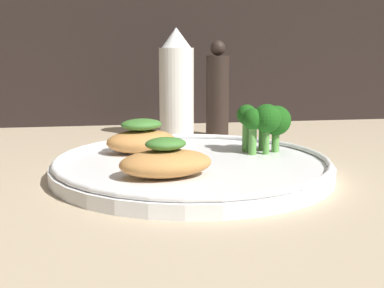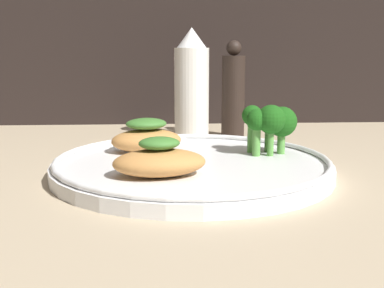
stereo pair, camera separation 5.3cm
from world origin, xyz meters
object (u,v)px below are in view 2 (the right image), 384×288
(plate, at_px, (192,165))
(sauce_bottle, at_px, (192,86))
(broccoli_bunch, at_px, (270,122))
(pepper_grinder, at_px, (233,93))

(plate, height_order, sauce_bottle, sauce_bottle)
(plate, relative_size, broccoli_bunch, 4.82)
(broccoli_bunch, bearing_deg, sauce_bottle, 112.19)
(plate, bearing_deg, sauce_bottle, 86.72)
(sauce_bottle, bearing_deg, broccoli_bunch, -67.81)
(plate, height_order, broccoli_bunch, broccoli_bunch)
(broccoli_bunch, relative_size, pepper_grinder, 0.42)
(broccoli_bunch, bearing_deg, pepper_grinder, 94.43)
(sauce_bottle, bearing_deg, plate, -93.28)
(pepper_grinder, bearing_deg, sauce_bottle, 180.00)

